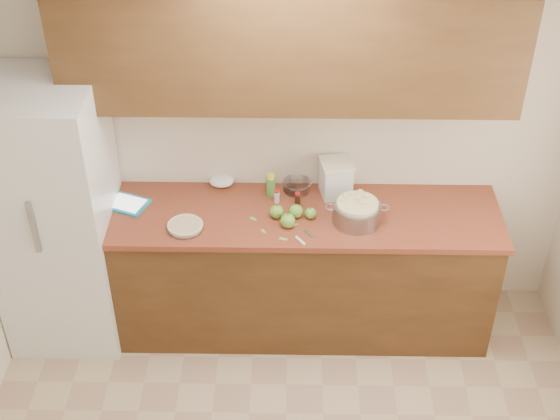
{
  "coord_description": "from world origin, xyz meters",
  "views": [
    {
      "loc": [
        0.01,
        -2.37,
        3.81
      ],
      "look_at": [
        -0.05,
        1.43,
        0.98
      ],
      "focal_mm": 50.0,
      "sensor_mm": 36.0,
      "label": 1
    }
  ],
  "objects_px": {
    "colander": "(357,212)",
    "pie": "(185,226)",
    "flour_canister": "(336,178)",
    "tablet": "(127,204)"
  },
  "relations": [
    {
      "from": "colander",
      "to": "tablet",
      "type": "distance_m",
      "value": 1.43
    },
    {
      "from": "pie",
      "to": "tablet",
      "type": "height_order",
      "value": "pie"
    },
    {
      "from": "colander",
      "to": "flour_canister",
      "type": "height_order",
      "value": "flour_canister"
    },
    {
      "from": "flour_canister",
      "to": "pie",
      "type": "bearing_deg",
      "value": -157.5
    },
    {
      "from": "colander",
      "to": "flour_canister",
      "type": "xyz_separation_m",
      "value": [
        -0.12,
        0.29,
        0.05
      ]
    },
    {
      "from": "tablet",
      "to": "flour_canister",
      "type": "bearing_deg",
      "value": 27.87
    },
    {
      "from": "colander",
      "to": "tablet",
      "type": "bearing_deg",
      "value": 174.21
    },
    {
      "from": "colander",
      "to": "pie",
      "type": "bearing_deg",
      "value": -175.1
    },
    {
      "from": "colander",
      "to": "flour_canister",
      "type": "distance_m",
      "value": 0.32
    },
    {
      "from": "flour_canister",
      "to": "tablet",
      "type": "xyz_separation_m",
      "value": [
        -1.31,
        -0.15,
        -0.11
      ]
    }
  ]
}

